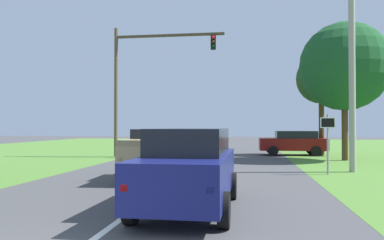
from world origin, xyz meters
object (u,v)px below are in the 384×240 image
(oak_tree_right, at_px, (344,67))
(crossing_suv_far, at_px, (293,142))
(utility_pole_right, at_px, (352,53))
(traffic_light, at_px, (142,72))
(red_suv_near, at_px, (190,167))
(keep_moving_sign, at_px, (328,136))
(pickup_truck_lead, at_px, (160,152))
(extra_tree_1, at_px, (321,79))

(oak_tree_right, bearing_deg, crossing_suv_far, 123.14)
(utility_pole_right, bearing_deg, traffic_light, 148.85)
(red_suv_near, xyz_separation_m, keep_moving_sign, (4.64, 7.43, 0.57))
(pickup_truck_lead, height_order, oak_tree_right, oak_tree_right)
(pickup_truck_lead, bearing_deg, red_suv_near, -70.12)
(pickup_truck_lead, bearing_deg, traffic_light, 109.67)
(oak_tree_right, distance_m, crossing_suv_far, 6.50)
(red_suv_near, relative_size, traffic_light, 0.59)
(red_suv_near, bearing_deg, pickup_truck_lead, 109.88)
(keep_moving_sign, xyz_separation_m, crossing_suv_far, (-0.17, 10.87, -0.70))
(crossing_suv_far, height_order, utility_pole_right, utility_pole_right)
(utility_pole_right, bearing_deg, pickup_truck_lead, -159.77)
(utility_pole_right, bearing_deg, keep_moving_sign, -139.82)
(extra_tree_1, bearing_deg, utility_pole_right, -93.03)
(traffic_light, relative_size, crossing_suv_far, 1.87)
(red_suv_near, distance_m, oak_tree_right, 16.67)
(pickup_truck_lead, xyz_separation_m, oak_tree_right, (9.00, 8.89, 4.51))
(red_suv_near, relative_size, keep_moving_sign, 2.02)
(oak_tree_right, bearing_deg, utility_pole_right, -100.42)
(extra_tree_1, bearing_deg, pickup_truck_lead, -122.91)
(traffic_light, bearing_deg, utility_pole_right, -31.15)
(pickup_truck_lead, height_order, traffic_light, traffic_light)
(oak_tree_right, relative_size, crossing_suv_far, 1.78)
(red_suv_near, relative_size, pickup_truck_lead, 0.91)
(red_suv_near, height_order, keep_moving_sign, keep_moving_sign)
(traffic_light, xyz_separation_m, crossing_suv_far, (9.99, 2.93, -4.66))
(keep_moving_sign, xyz_separation_m, extra_tree_1, (1.77, 11.17, 3.66))
(crossing_suv_far, distance_m, utility_pole_right, 10.82)
(red_suv_near, bearing_deg, keep_moving_sign, 58.00)
(utility_pole_right, relative_size, extra_tree_1, 1.49)
(keep_moving_sign, bearing_deg, crossing_suv_far, 90.91)
(red_suv_near, height_order, utility_pole_right, utility_pole_right)
(crossing_suv_far, bearing_deg, pickup_truck_lead, -116.99)
(red_suv_near, xyz_separation_m, extra_tree_1, (6.42, 18.60, 4.24))
(crossing_suv_far, distance_m, extra_tree_1, 4.79)
(red_suv_near, xyz_separation_m, pickup_truck_lead, (-2.01, 5.57, -0.03))
(traffic_light, bearing_deg, keep_moving_sign, -37.99)
(traffic_light, xyz_separation_m, extra_tree_1, (11.93, 3.23, -0.30))
(pickup_truck_lead, bearing_deg, keep_moving_sign, 15.64)
(oak_tree_right, bearing_deg, keep_moving_sign, -108.41)
(traffic_light, height_order, extra_tree_1, traffic_light)
(utility_pole_right, bearing_deg, extra_tree_1, 86.97)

